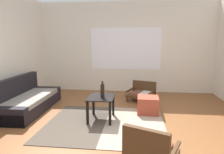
{
  "coord_description": "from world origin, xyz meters",
  "views": [
    {
      "loc": [
        0.3,
        -3.17,
        1.49
      ],
      "look_at": [
        -0.18,
        0.97,
        0.78
      ],
      "focal_mm": 32.5,
      "sensor_mm": 36.0,
      "label": 1
    }
  ],
  "objects_px": {
    "armchair_striped_foreground": "(150,152)",
    "glass_bottle": "(102,90)",
    "couch": "(27,100)",
    "coffee_table": "(101,102)",
    "armchair_by_window": "(142,92)",
    "ottoman_orange": "(148,105)"
  },
  "relations": [
    {
      "from": "coffee_table",
      "to": "glass_bottle",
      "type": "xyz_separation_m",
      "value": [
        0.04,
        -0.05,
        0.24
      ]
    },
    {
      "from": "couch",
      "to": "armchair_by_window",
      "type": "relative_size",
      "value": 2.39
    },
    {
      "from": "armchair_by_window",
      "to": "armchair_striped_foreground",
      "type": "distance_m",
      "value": 3.02
    },
    {
      "from": "armchair_by_window",
      "to": "glass_bottle",
      "type": "height_order",
      "value": "glass_bottle"
    },
    {
      "from": "armchair_by_window",
      "to": "ottoman_orange",
      "type": "relative_size",
      "value": 1.83
    },
    {
      "from": "coffee_table",
      "to": "glass_bottle",
      "type": "height_order",
      "value": "glass_bottle"
    },
    {
      "from": "coffee_table",
      "to": "couch",
      "type": "bearing_deg",
      "value": 168.05
    },
    {
      "from": "couch",
      "to": "armchair_striped_foreground",
      "type": "xyz_separation_m",
      "value": [
        2.58,
        -1.9,
        0.03
      ]
    },
    {
      "from": "armchair_striped_foreground",
      "to": "glass_bottle",
      "type": "relative_size",
      "value": 2.33
    },
    {
      "from": "glass_bottle",
      "to": "armchair_striped_foreground",
      "type": "bearing_deg",
      "value": -61.71
    },
    {
      "from": "coffee_table",
      "to": "armchair_striped_foreground",
      "type": "xyz_separation_m",
      "value": [
        0.84,
        -1.53,
        -0.11
      ]
    },
    {
      "from": "couch",
      "to": "ottoman_orange",
      "type": "height_order",
      "value": "couch"
    },
    {
      "from": "couch",
      "to": "armchair_striped_foreground",
      "type": "height_order",
      "value": "couch"
    },
    {
      "from": "armchair_by_window",
      "to": "ottoman_orange",
      "type": "bearing_deg",
      "value": -84.24
    },
    {
      "from": "coffee_table",
      "to": "ottoman_orange",
      "type": "relative_size",
      "value": 1.4
    },
    {
      "from": "coffee_table",
      "to": "glass_bottle",
      "type": "bearing_deg",
      "value": -53.3
    },
    {
      "from": "couch",
      "to": "armchair_striped_foreground",
      "type": "relative_size",
      "value": 2.6
    },
    {
      "from": "armchair_by_window",
      "to": "glass_bottle",
      "type": "relative_size",
      "value": 2.54
    },
    {
      "from": "coffee_table",
      "to": "armchair_by_window",
      "type": "bearing_deg",
      "value": 60.9
    },
    {
      "from": "couch",
      "to": "coffee_table",
      "type": "bearing_deg",
      "value": -11.95
    },
    {
      "from": "armchair_striped_foreground",
      "to": "ottoman_orange",
      "type": "xyz_separation_m",
      "value": [
        0.09,
        2.02,
        -0.07
      ]
    },
    {
      "from": "coffee_table",
      "to": "armchair_striped_foreground",
      "type": "height_order",
      "value": "armchair_striped_foreground"
    }
  ]
}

